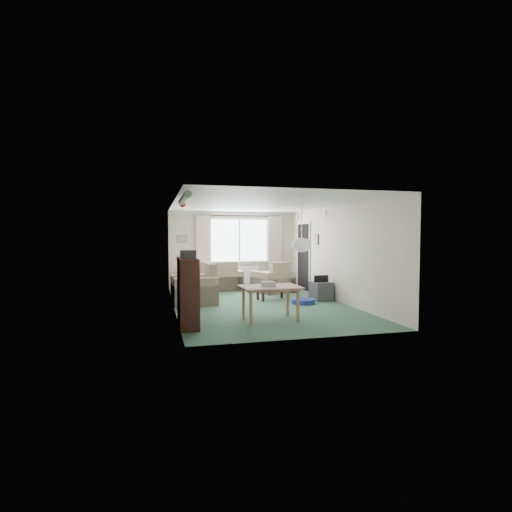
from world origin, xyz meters
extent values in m
plane|color=#335542|center=(0.00, 0.00, 0.00)|extent=(6.50, 6.50, 0.00)
cube|color=white|center=(0.20, 3.23, 1.50)|extent=(1.80, 0.03, 1.30)
cube|color=black|center=(0.20, 3.15, 2.27)|extent=(2.60, 0.03, 0.03)
cube|color=beige|center=(-0.95, 3.13, 1.27)|extent=(0.45, 0.08, 2.00)
cube|color=beige|center=(1.35, 3.13, 1.27)|extent=(0.45, 0.08, 2.00)
cube|color=white|center=(0.20, 3.19, 0.40)|extent=(1.20, 0.10, 0.55)
cube|color=black|center=(1.99, 2.20, 1.00)|extent=(0.03, 0.95, 2.00)
sphere|color=white|center=(0.20, -2.30, 1.48)|extent=(0.36, 0.36, 0.36)
cylinder|color=#196626|center=(-1.92, -2.30, 2.28)|extent=(1.60, 1.60, 0.12)
sphere|color=silver|center=(1.30, 0.90, 2.22)|extent=(0.20, 0.20, 0.20)
sphere|color=silver|center=(1.60, -0.30, 2.22)|extent=(0.20, 0.20, 0.20)
cube|color=brown|center=(-1.60, 3.23, 1.55)|extent=(0.28, 0.03, 0.22)
cube|color=brown|center=(1.98, 1.20, 1.55)|extent=(0.03, 0.24, 0.30)
cube|color=#BDB68F|center=(-0.74, 2.75, 0.44)|extent=(1.77, 0.95, 0.88)
cube|color=#B9AD8C|center=(0.93, 1.93, 0.45)|extent=(1.25, 1.22, 0.90)
cube|color=#C4BB94|center=(-1.50, 0.53, 0.49)|extent=(1.07, 1.13, 0.97)
cube|color=black|center=(0.52, 0.61, 0.18)|extent=(0.85, 0.55, 0.36)
cube|color=#4C2E27|center=(0.58, 0.60, 0.44)|extent=(0.12, 0.07, 0.16)
cube|color=black|center=(-1.84, -1.88, 0.63)|extent=(0.35, 1.03, 1.25)
cube|color=#3C3C41|center=(-1.83, -1.82, 1.32)|extent=(0.29, 0.36, 0.14)
cylinder|color=#226522|center=(-1.65, 0.50, 0.63)|extent=(0.59, 0.59, 1.25)
cube|color=tan|center=(-0.24, -1.75, 0.32)|extent=(1.05, 0.71, 0.65)
cube|color=silver|center=(-0.29, -1.80, 0.71)|extent=(0.28, 0.22, 0.12)
cube|color=#343338|center=(1.70, 0.23, 0.23)|extent=(0.50, 0.54, 0.46)
cylinder|color=navy|center=(1.08, -0.14, 0.06)|extent=(0.66, 0.66, 0.11)
camera|label=1|loc=(-2.42, -9.18, 1.66)|focal=28.00mm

